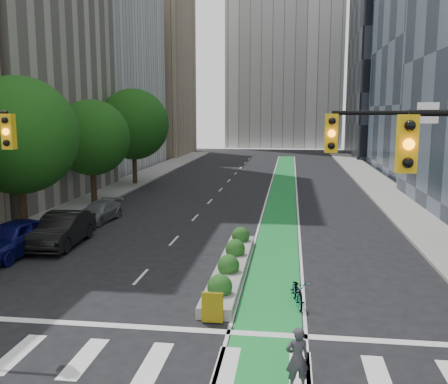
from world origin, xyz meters
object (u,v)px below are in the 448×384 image
(parked_car_left_mid, at_px, (62,230))
(parked_car_left_far, at_px, (99,212))
(cyclist, at_px, (297,359))
(parked_car_left_near, at_px, (13,238))
(median_planter, at_px, (231,264))
(bicycle, at_px, (298,291))

(parked_car_left_mid, height_order, parked_car_left_far, parked_car_left_mid)
(cyclist, relative_size, parked_car_left_mid, 0.31)
(parked_car_left_far, bearing_deg, parked_car_left_near, -93.07)
(parked_car_left_far, bearing_deg, median_planter, -37.92)
(parked_car_left_near, bearing_deg, cyclist, -31.77)
(cyclist, height_order, parked_car_left_near, parked_car_left_near)
(bicycle, bearing_deg, parked_car_left_mid, 142.45)
(median_planter, bearing_deg, bicycle, -49.32)
(median_planter, xyz_separation_m, parked_car_left_mid, (-9.16, 3.21, 0.48))
(bicycle, bearing_deg, median_planter, 121.47)
(cyclist, bearing_deg, parked_car_left_mid, -60.33)
(median_planter, height_order, parked_car_left_far, parked_car_left_far)
(cyclist, distance_m, parked_car_left_mid, 16.88)
(median_planter, xyz_separation_m, parked_car_left_near, (-10.70, 1.21, 0.48))
(parked_car_left_mid, bearing_deg, median_planter, -21.92)
(cyclist, height_order, parked_car_left_far, cyclist)
(parked_car_left_near, height_order, parked_car_left_mid, parked_car_left_near)
(cyclist, relative_size, parked_car_left_far, 0.38)
(median_planter, distance_m, bicycle, 4.25)
(parked_car_left_mid, bearing_deg, parked_car_left_far, 90.78)
(bicycle, relative_size, parked_car_left_near, 0.37)
(cyclist, distance_m, parked_car_left_far, 21.62)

